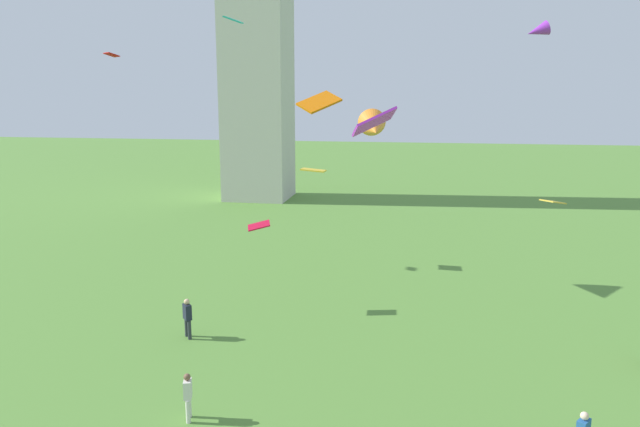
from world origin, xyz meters
The scene contains 11 objects.
person_1 centered at (-3.76, 12.41, 0.89)m, with size 0.34×0.47×1.57m.
person_2 centered at (-6.22, 18.47, 0.97)m, with size 0.48×0.50×1.71m.
kite_flying_0 centered at (9.29, 31.95, 13.43)m, with size 1.45×1.05×1.12m.
kite_flying_1 centered at (-2.95, 30.00, 5.68)m, with size 1.43×1.03×0.21m.
kite_flying_2 centered at (-14.39, 28.77, 12.20)m, with size 0.81×0.91×0.25m.
kite_flying_3 centered at (-4.27, 19.76, 12.89)m, with size 0.89×1.18×0.39m.
kite_flying_4 centered at (9.32, 25.02, 5.10)m, with size 1.11×1.27×0.24m.
kite_flying_5 centered at (1.72, 14.67, 9.22)m, with size 1.41×1.42×0.97m.
kite_flying_6 centered at (-4.12, 22.29, 4.06)m, with size 1.19×0.94×0.42m.
kite_flying_8 centered at (-0.40, 17.08, 9.77)m, with size 1.61×1.47×0.80m.
kite_flying_9 centered at (0.77, 26.69, 8.36)m, with size 1.86×2.53×1.85m.
Camera 1 is at (3.14, -3.66, 10.11)m, focal length 33.33 mm.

